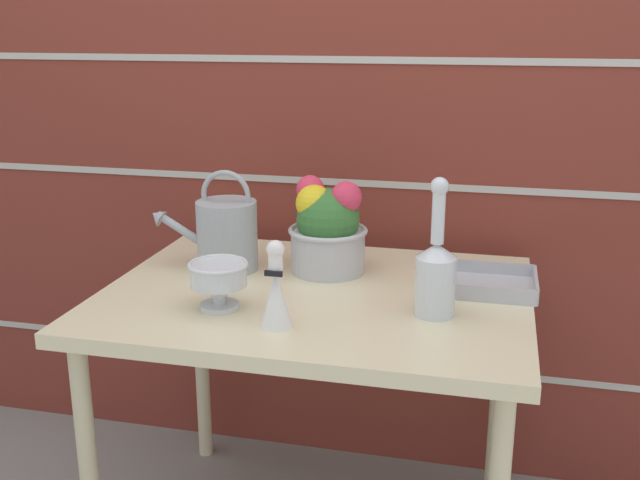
# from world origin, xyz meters

# --- Properties ---
(brick_wall) EXTENTS (3.60, 0.08, 2.20)m
(brick_wall) POSITION_xyz_m (0.00, 0.50, 1.10)
(brick_wall) COLOR maroon
(brick_wall) RESTS_ON ground_plane
(patio_table) EXTENTS (1.05, 0.81, 0.74)m
(patio_table) POSITION_xyz_m (0.00, 0.00, 0.67)
(patio_table) COLOR beige
(patio_table) RESTS_ON ground_plane
(watering_can) EXTENTS (0.31, 0.16, 0.27)m
(watering_can) POSITION_xyz_m (-0.28, 0.11, 0.84)
(watering_can) COLOR #9EA3A8
(watering_can) RESTS_ON patio_table
(crystal_pedestal_bowl) EXTENTS (0.14, 0.14, 0.11)m
(crystal_pedestal_bowl) POSITION_xyz_m (-0.19, -0.17, 0.82)
(crystal_pedestal_bowl) COLOR silver
(crystal_pedestal_bowl) RESTS_ON patio_table
(flower_planter) EXTENTS (0.21, 0.21, 0.25)m
(flower_planter) POSITION_xyz_m (-0.01, 0.15, 0.86)
(flower_planter) COLOR #BCBCC1
(flower_planter) RESTS_ON patio_table
(glass_decanter) EXTENTS (0.09, 0.09, 0.32)m
(glass_decanter) POSITION_xyz_m (0.30, -0.09, 0.84)
(glass_decanter) COLOR silver
(glass_decanter) RESTS_ON patio_table
(figurine_vase) EXTENTS (0.07, 0.07, 0.20)m
(figurine_vase) POSITION_xyz_m (-0.03, -0.24, 0.82)
(figurine_vase) COLOR white
(figurine_vase) RESTS_ON patio_table
(wire_tray) EXTENTS (0.25, 0.21, 0.04)m
(wire_tray) POSITION_xyz_m (0.41, 0.11, 0.75)
(wire_tray) COLOR #B7B7BC
(wire_tray) RESTS_ON patio_table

